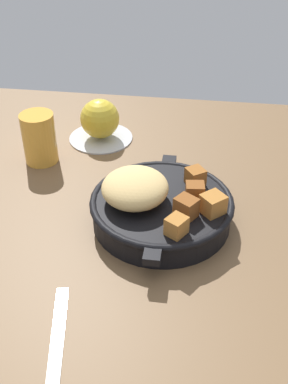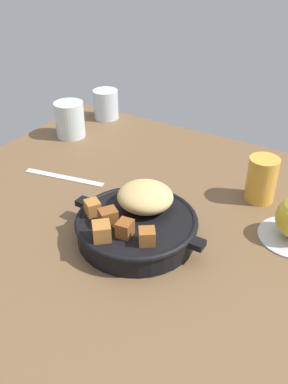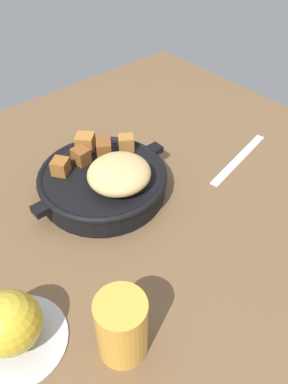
% 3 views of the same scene
% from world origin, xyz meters
% --- Properties ---
extents(ground_plane, '(0.97, 0.88, 0.02)m').
position_xyz_m(ground_plane, '(0.00, 0.00, -0.01)').
color(ground_plane, brown).
extents(cast_iron_skillet, '(0.27, 0.23, 0.09)m').
position_xyz_m(cast_iron_skillet, '(0.02, -0.05, 0.03)').
color(cast_iron_skillet, black).
rests_on(cast_iron_skillet, ground_plane).
extents(saucer_plate, '(0.13, 0.13, 0.01)m').
position_xyz_m(saucer_plate, '(0.27, 0.10, 0.00)').
color(saucer_plate, '#B7BABF').
rests_on(saucer_plate, ground_plane).
extents(red_apple, '(0.08, 0.08, 0.08)m').
position_xyz_m(red_apple, '(0.27, 0.10, 0.05)').
color(red_apple, gold).
rests_on(red_apple, saucer_plate).
extents(butter_knife, '(0.20, 0.05, 0.00)m').
position_xyz_m(butter_knife, '(-0.24, 0.04, 0.00)').
color(butter_knife, silver).
rests_on(butter_knife, ground_plane).
extents(juice_glass_amber, '(0.06, 0.06, 0.10)m').
position_xyz_m(juice_glass_amber, '(0.17, 0.19, 0.05)').
color(juice_glass_amber, gold).
rests_on(juice_glass_amber, ground_plane).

